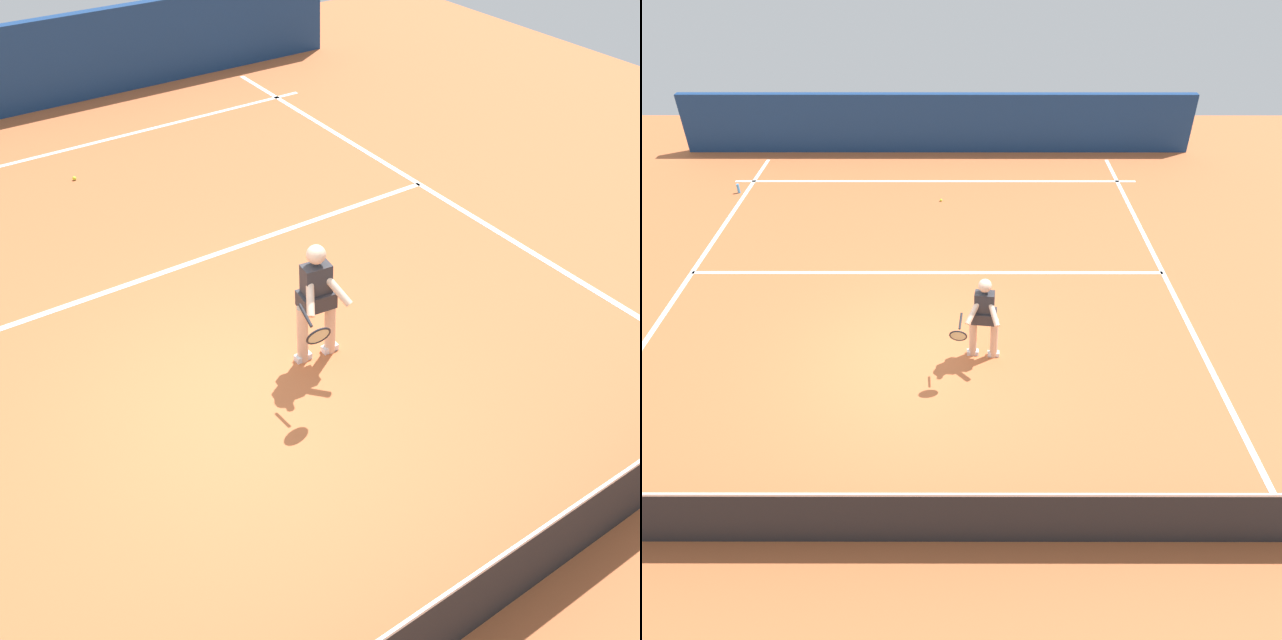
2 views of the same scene
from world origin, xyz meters
TOP-DOWN VIEW (x-y plane):
  - ground_plane at (0.00, 0.00)m, footprint 25.66×25.66m
  - court_back_wall at (0.00, -9.57)m, footprint 14.85×0.24m
  - baseline_marking at (0.00, -7.37)m, footprint 10.85×0.10m
  - service_line_marking at (0.00, -2.78)m, footprint 9.85×0.10m
  - sideline_left_marking at (-4.93, 0.00)m, footprint 0.10×17.74m
  - court_net at (0.00, 3.44)m, footprint 10.53×0.08m
  - tennis_player at (-1.08, -0.12)m, footprint 0.85×0.91m
  - tennis_ball_near at (-0.19, -6.15)m, footprint 0.07×0.07m
  - water_bottle at (5.10, -6.65)m, footprint 0.07×0.07m

SIDE VIEW (x-z plane):
  - ground_plane at x=0.00m, z-range 0.00..0.00m
  - baseline_marking at x=0.00m, z-range 0.00..0.01m
  - service_line_marking at x=0.00m, z-range 0.00..0.01m
  - sideline_left_marking at x=-4.93m, z-range 0.00..0.01m
  - tennis_ball_near at x=-0.19m, z-range 0.00..0.07m
  - water_bottle at x=5.10m, z-range 0.00..0.24m
  - court_net at x=0.00m, z-range -0.03..1.00m
  - court_back_wall at x=0.00m, z-range 0.00..1.68m
  - tennis_player at x=-1.08m, z-range 0.07..1.62m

